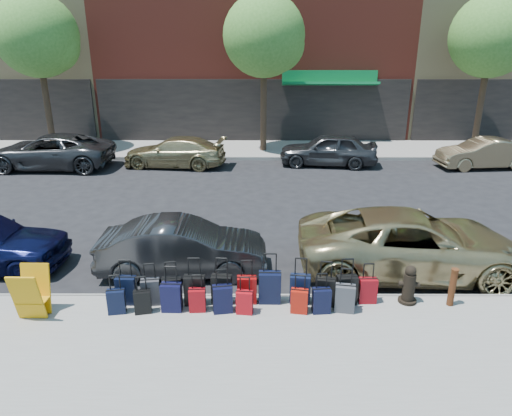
{
  "coord_description": "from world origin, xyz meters",
  "views": [
    {
      "loc": [
        0.2,
        -12.96,
        5.18
      ],
      "look_at": [
        0.16,
        -1.5,
        1.03
      ],
      "focal_mm": 32.0,
      "sensor_mm": 36.0,
      "label": 1
    }
  ],
  "objects_px": {
    "car_near_2": "(412,243)",
    "car_near_1": "(183,248)",
    "tree_center": "(267,38)",
    "car_far_1": "(175,152)",
    "display_rack": "(32,294)",
    "car_far_2": "(328,149)",
    "tree_left": "(40,38)",
    "tree_right": "(494,38)",
    "car_far_0": "(50,151)",
    "suitcase_front_5": "(247,290)",
    "bollard": "(452,287)",
    "car_far_3": "(484,153)",
    "fire_hydrant": "(409,285)"
  },
  "relations": [
    {
      "from": "car_near_2",
      "to": "car_near_1",
      "type": "bearing_deg",
      "value": 93.16
    },
    {
      "from": "tree_center",
      "to": "car_far_1",
      "type": "xyz_separation_m",
      "value": [
        -4.11,
        -2.67,
        -4.76
      ]
    },
    {
      "from": "display_rack",
      "to": "car_far_2",
      "type": "relative_size",
      "value": 0.23
    },
    {
      "from": "tree_left",
      "to": "car_far_1",
      "type": "xyz_separation_m",
      "value": [
        6.39,
        -2.67,
        -4.76
      ]
    },
    {
      "from": "tree_right",
      "to": "display_rack",
      "type": "height_order",
      "value": "tree_right"
    },
    {
      "from": "tree_center",
      "to": "display_rack",
      "type": "height_order",
      "value": "tree_center"
    },
    {
      "from": "tree_right",
      "to": "car_near_2",
      "type": "xyz_separation_m",
      "value": [
        -7.29,
        -12.62,
        -4.67
      ]
    },
    {
      "from": "tree_center",
      "to": "car_far_1",
      "type": "distance_m",
      "value": 6.83
    },
    {
      "from": "tree_right",
      "to": "car_far_0",
      "type": "xyz_separation_m",
      "value": [
        -19.98,
        -2.99,
        -4.66
      ]
    },
    {
      "from": "suitcase_front_5",
      "to": "bollard",
      "type": "height_order",
      "value": "suitcase_front_5"
    },
    {
      "from": "car_far_3",
      "to": "car_far_0",
      "type": "bearing_deg",
      "value": -94.84
    },
    {
      "from": "car_far_1",
      "to": "suitcase_front_5",
      "type": "bearing_deg",
      "value": 23.47
    },
    {
      "from": "tree_center",
      "to": "suitcase_front_5",
      "type": "distance_m",
      "value": 15.13
    },
    {
      "from": "tree_left",
      "to": "car_far_2",
      "type": "distance_m",
      "value": 14.24
    },
    {
      "from": "tree_left",
      "to": "bollard",
      "type": "bearing_deg",
      "value": -45.75
    },
    {
      "from": "tree_center",
      "to": "car_far_2",
      "type": "bearing_deg",
      "value": -41.96
    },
    {
      "from": "tree_center",
      "to": "display_rack",
      "type": "distance_m",
      "value": 16.25
    },
    {
      "from": "tree_right",
      "to": "fire_hydrant",
      "type": "relative_size",
      "value": 8.81
    },
    {
      "from": "car_far_3",
      "to": "tree_center",
      "type": "bearing_deg",
      "value": -112.23
    },
    {
      "from": "tree_left",
      "to": "car_far_0",
      "type": "bearing_deg",
      "value": -71.15
    },
    {
      "from": "tree_right",
      "to": "car_near_1",
      "type": "bearing_deg",
      "value": -135.04
    },
    {
      "from": "tree_center",
      "to": "car_far_3",
      "type": "relative_size",
      "value": 1.84
    },
    {
      "from": "fire_hydrant",
      "to": "car_near_1",
      "type": "bearing_deg",
      "value": 170.84
    },
    {
      "from": "display_rack",
      "to": "car_far_2",
      "type": "xyz_separation_m",
      "value": [
        7.51,
        12.33,
        0.08
      ]
    },
    {
      "from": "tree_left",
      "to": "display_rack",
      "type": "xyz_separation_m",
      "value": [
        5.71,
        -14.78,
        -4.77
      ]
    },
    {
      "from": "suitcase_front_5",
      "to": "car_near_2",
      "type": "relative_size",
      "value": 0.18
    },
    {
      "from": "tree_left",
      "to": "car_far_1",
      "type": "distance_m",
      "value": 8.41
    },
    {
      "from": "fire_hydrant",
      "to": "car_far_3",
      "type": "height_order",
      "value": "car_far_3"
    },
    {
      "from": "car_near_1",
      "to": "car_far_2",
      "type": "bearing_deg",
      "value": -27.07
    },
    {
      "from": "bollard",
      "to": "car_far_0",
      "type": "bearing_deg",
      "value": 138.76
    },
    {
      "from": "tree_left",
      "to": "car_far_2",
      "type": "relative_size",
      "value": 1.7
    },
    {
      "from": "tree_left",
      "to": "car_far_3",
      "type": "xyz_separation_m",
      "value": [
        19.95,
        -2.92,
        -4.76
      ]
    },
    {
      "from": "fire_hydrant",
      "to": "car_far_3",
      "type": "distance_m",
      "value": 13.21
    },
    {
      "from": "tree_right",
      "to": "car_far_2",
      "type": "height_order",
      "value": "tree_right"
    },
    {
      "from": "tree_left",
      "to": "car_near_1",
      "type": "relative_size",
      "value": 1.85
    },
    {
      "from": "car_near_2",
      "to": "bollard",
      "type": "bearing_deg",
      "value": -168.38
    },
    {
      "from": "display_rack",
      "to": "car_near_2",
      "type": "distance_m",
      "value": 8.29
    },
    {
      "from": "fire_hydrant",
      "to": "car_far_3",
      "type": "relative_size",
      "value": 0.21
    },
    {
      "from": "tree_left",
      "to": "tree_right",
      "type": "xyz_separation_m",
      "value": [
        21.0,
        0.0,
        0.0
      ]
    },
    {
      "from": "bollard",
      "to": "car_far_3",
      "type": "height_order",
      "value": "car_far_3"
    },
    {
      "from": "display_rack",
      "to": "car_near_2",
      "type": "bearing_deg",
      "value": 16.03
    },
    {
      "from": "car_far_0",
      "to": "fire_hydrant",
      "type": "bearing_deg",
      "value": 48.3
    },
    {
      "from": "tree_right",
      "to": "car_far_0",
      "type": "height_order",
      "value": "tree_right"
    },
    {
      "from": "tree_right",
      "to": "car_far_2",
      "type": "xyz_separation_m",
      "value": [
        -7.78,
        -2.45,
        -4.68
      ]
    },
    {
      "from": "car_far_0",
      "to": "car_far_2",
      "type": "relative_size",
      "value": 1.26
    },
    {
      "from": "bollard",
      "to": "car_far_0",
      "type": "xyz_separation_m",
      "value": [
        -12.97,
        11.37,
        0.18
      ]
    },
    {
      "from": "car_near_2",
      "to": "car_far_2",
      "type": "height_order",
      "value": "car_near_2"
    },
    {
      "from": "car_far_2",
      "to": "car_near_2",
      "type": "bearing_deg",
      "value": 10.02
    },
    {
      "from": "tree_left",
      "to": "car_far_1",
      "type": "relative_size",
      "value": 1.62
    },
    {
      "from": "bollard",
      "to": "tree_center",
      "type": "bearing_deg",
      "value": 103.66
    }
  ]
}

